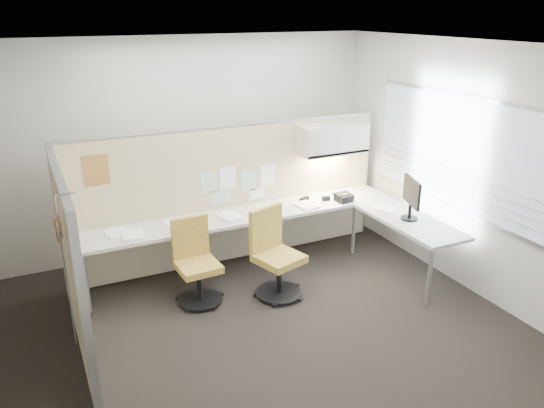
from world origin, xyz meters
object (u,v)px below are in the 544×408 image
chair_right (275,256)px  phone (344,197)px  chair_left (196,264)px  monitor (411,196)px  desk (274,223)px

chair_right → phone: bearing=8.2°
chair_left → phone: 2.19m
chair_right → monitor: bearing=-26.0°
desk → chair_right: bearing=-115.6°
desk → chair_left: (-1.14, -0.35, -0.16)m
chair_right → desk: bearing=47.6°
chair_left → chair_right: size_ratio=0.94×
desk → chair_right: 0.68m
chair_right → monitor: monitor is taller
chair_right → phone: 1.46m
chair_right → phone: size_ratio=4.41×
chair_right → chair_left: bearing=146.4°
desk → chair_right: chair_right is taller
phone → chair_left: bearing=-177.3°
desk → chair_left: chair_left is taller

